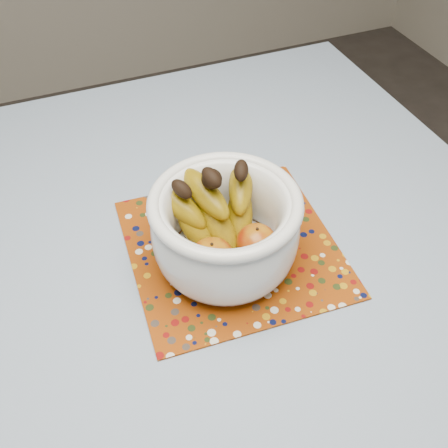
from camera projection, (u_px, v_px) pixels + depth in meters
name	position (u px, v px, depth m)	size (l,w,h in m)	color
table	(185.00, 309.00, 0.95)	(1.20, 1.20, 0.75)	brown
tablecloth	(183.00, 281.00, 0.89)	(1.32, 1.32, 0.01)	slate
placemat	(232.00, 247.00, 0.93)	(0.36, 0.36, 0.00)	#7E3106
fruit_bowl	(222.00, 223.00, 0.85)	(0.25, 0.25, 0.19)	white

